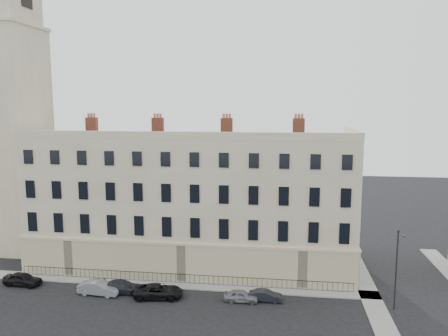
{
  "coord_description": "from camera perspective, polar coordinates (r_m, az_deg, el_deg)",
  "views": [
    {
      "loc": [
        4.34,
        -36.86,
        18.48
      ],
      "look_at": [
        -2.03,
        10.0,
        11.61
      ],
      "focal_mm": 35.0,
      "sensor_mm": 36.0,
      "label": 1
    }
  ],
  "objects": [
    {
      "name": "car_a",
      "position": [
        50.84,
        -24.82,
        -13.03
      ],
      "size": [
        4.03,
        1.82,
        1.34
      ],
      "primitive_type": "imported",
      "rotation": [
        0.0,
        0.0,
        1.51
      ],
      "color": "black",
      "rests_on": "ground"
    },
    {
      "name": "car_f",
      "position": [
        43.3,
        5.46,
        -16.27
      ],
      "size": [
        3.26,
        1.23,
        1.06
      ],
      "primitive_type": "imported",
      "rotation": [
        0.0,
        0.0,
        1.54
      ],
      "color": "black",
      "rests_on": "ground"
    },
    {
      "name": "church_tower",
      "position": [
        61.36,
        -26.53,
        7.57
      ],
      "size": [
        8.0,
        8.13,
        44.0
      ],
      "color": "#BAAC8A",
      "rests_on": "ground"
    },
    {
      "name": "pavement_east_return",
      "position": [
        49.26,
        17.83,
        -14.11
      ],
      "size": [
        2.0,
        24.0,
        0.12
      ],
      "primitive_type": "cube",
      "color": "gray",
      "rests_on": "ground"
    },
    {
      "name": "car_d",
      "position": [
        44.17,
        -8.55,
        -15.62
      ],
      "size": [
        5.0,
        2.79,
        1.32
      ],
      "primitive_type": "imported",
      "rotation": [
        0.0,
        0.0,
        1.7
      ],
      "color": "black",
      "rests_on": "ground"
    },
    {
      "name": "ground",
      "position": [
        41.46,
        0.97,
        -18.21
      ],
      "size": [
        160.0,
        160.0,
        0.0
      ],
      "primitive_type": "plane",
      "color": "black",
      "rests_on": "ground"
    },
    {
      "name": "car_e",
      "position": [
        43.02,
        2.25,
        -16.36
      ],
      "size": [
        3.3,
        1.33,
        1.12
      ],
      "primitive_type": "imported",
      "rotation": [
        0.0,
        0.0,
        1.57
      ],
      "color": "gray",
      "rests_on": "ground"
    },
    {
      "name": "car_b",
      "position": [
        46.06,
        -15.98,
        -14.8
      ],
      "size": [
        4.22,
        1.72,
        1.36
      ],
      "primitive_type": "imported",
      "rotation": [
        0.0,
        0.0,
        1.5
      ],
      "color": "gray",
      "rests_on": "ground"
    },
    {
      "name": "car_c",
      "position": [
        45.85,
        -13.14,
        -14.89
      ],
      "size": [
        4.38,
        2.03,
        1.24
      ],
      "primitive_type": "imported",
      "rotation": [
        0.0,
        0.0,
        1.64
      ],
      "color": "#20222B",
      "rests_on": "ground"
    },
    {
      "name": "pavement_terrace",
      "position": [
        47.93,
        -10.64,
        -14.49
      ],
      "size": [
        48.0,
        2.0,
        0.12
      ],
      "primitive_type": "cube",
      "color": "gray",
      "rests_on": "ground"
    },
    {
      "name": "terrace",
      "position": [
        51.1,
        -4.09,
        -4.17
      ],
      "size": [
        36.22,
        12.22,
        17.0
      ],
      "color": "#BAAC8A",
      "rests_on": "ground"
    },
    {
      "name": "railings",
      "position": [
        47.06,
        -5.72,
        -14.18
      ],
      "size": [
        35.0,
        0.04,
        0.96
      ],
      "color": "black",
      "rests_on": "ground"
    },
    {
      "name": "streetlamp",
      "position": [
        42.96,
        21.63,
        -11.84
      ],
      "size": [
        0.31,
        1.62,
        7.47
      ],
      "rotation": [
        0.0,
        0.0,
        -0.1
      ],
      "color": "#2A292E",
      "rests_on": "ground"
    }
  ]
}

